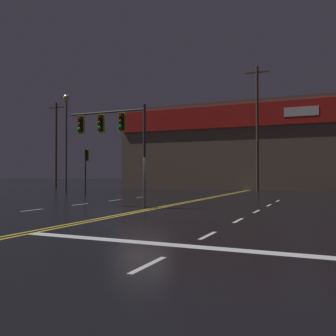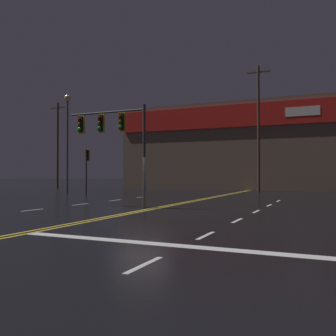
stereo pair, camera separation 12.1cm
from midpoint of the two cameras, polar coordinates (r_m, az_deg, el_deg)
name	(u,v)px [view 2 (the right image)]	position (r m, az deg, el deg)	size (l,w,h in m)	color
ground_plane	(142,211)	(17.21, -3.75, -6.52)	(200.00, 200.00, 0.00)	black
road_markings	(146,214)	(15.66, -3.08, -7.06)	(14.34, 60.00, 0.01)	gold
traffic_signal_median	(110,129)	(19.39, -8.59, 5.90)	(4.46, 0.36, 5.10)	#38383D
traffic_signal_corner_northwest	(87,161)	(31.38, -12.14, 1.05)	(0.42, 0.36, 3.75)	#38383D
streetlight_near_left	(67,130)	(34.62, -15.00, 5.68)	(0.56, 0.56, 8.76)	#59595E
building_backdrop	(258,148)	(44.29, 13.61, 3.03)	(29.98, 10.23, 9.42)	brown
utility_pole_row	(256,129)	(37.50, 13.29, 5.75)	(47.29, 0.26, 12.18)	#4C3828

